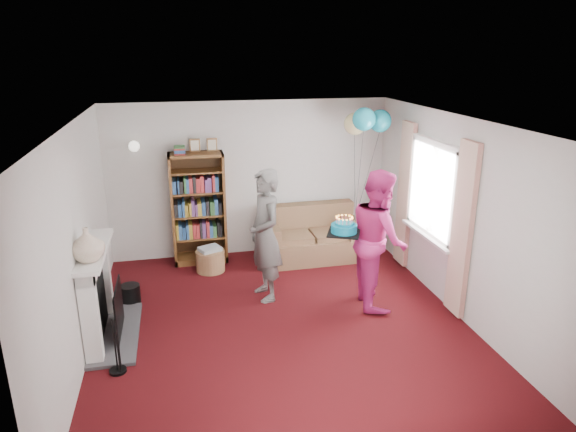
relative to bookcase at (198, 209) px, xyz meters
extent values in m
plane|color=black|center=(0.86, -2.30, -0.87)|extent=(5.00, 5.00, 0.00)
cube|color=silver|center=(0.86, 0.21, 0.38)|extent=(4.50, 0.02, 2.50)
cube|color=silver|center=(-1.40, -2.30, 0.38)|extent=(0.02, 5.00, 2.50)
cube|color=silver|center=(3.12, -2.30, 0.38)|extent=(0.02, 5.00, 2.50)
cube|color=white|center=(0.86, -2.30, 1.64)|extent=(4.50, 5.00, 0.01)
cube|color=#3F3F42|center=(-1.14, -2.10, -0.85)|extent=(0.55, 1.40, 0.04)
cube|color=white|center=(-1.29, -2.65, -0.34)|extent=(0.18, 0.14, 1.06)
cube|color=white|center=(-1.29, -1.55, -0.34)|extent=(0.18, 0.14, 1.06)
cube|color=white|center=(-1.29, -2.10, 0.13)|extent=(0.18, 1.24, 0.16)
cube|color=white|center=(-1.26, -2.10, 0.23)|extent=(0.28, 1.35, 0.05)
cube|color=black|center=(-1.31, -2.10, -0.39)|extent=(0.10, 0.80, 0.86)
cube|color=black|center=(-1.07, -2.10, -0.54)|extent=(0.02, 0.70, 0.60)
cylinder|color=black|center=(-1.04, -2.88, -0.55)|extent=(0.18, 0.18, 0.64)
cylinder|color=black|center=(-1.01, -1.30, -0.74)|extent=(0.26, 0.26, 0.26)
cube|color=white|center=(3.07, -1.70, 1.21)|extent=(0.08, 1.30, 0.08)
cube|color=white|center=(3.07, -1.70, -0.04)|extent=(0.08, 1.30, 0.08)
cube|color=white|center=(3.10, -1.70, 0.58)|extent=(0.01, 1.15, 1.20)
cube|color=white|center=(3.04, -1.70, -0.07)|extent=(0.14, 1.32, 0.04)
cube|color=beige|center=(3.06, -2.52, 0.28)|extent=(0.07, 0.38, 2.20)
cube|color=beige|center=(3.06, -0.88, 0.28)|extent=(0.07, 0.38, 2.20)
cylinder|color=gold|center=(-0.89, 0.15, 1.03)|extent=(0.04, 0.12, 0.04)
sphere|color=white|center=(-0.89, 0.06, 1.01)|extent=(0.16, 0.16, 0.16)
cube|color=#472B14|center=(0.00, 0.16, 0.01)|extent=(0.83, 0.04, 1.76)
cube|color=brown|center=(-0.39, -0.03, 0.01)|extent=(0.04, 0.42, 1.76)
cube|color=brown|center=(0.40, -0.03, 0.01)|extent=(0.04, 0.42, 1.76)
cube|color=brown|center=(0.00, -0.03, 0.87)|extent=(0.83, 0.42, 0.04)
cube|color=brown|center=(0.00, -0.03, -0.82)|extent=(0.83, 0.42, 0.10)
cube|color=brown|center=(0.00, -0.03, -0.45)|extent=(0.75, 0.38, 0.03)
cube|color=brown|center=(0.00, -0.03, -0.08)|extent=(0.75, 0.38, 0.02)
cube|color=brown|center=(0.00, -0.03, 0.29)|extent=(0.75, 0.38, 0.02)
cube|color=brown|center=(0.00, -0.03, 0.61)|extent=(0.75, 0.38, 0.02)
cube|color=maroon|center=(-0.23, -0.05, 0.95)|extent=(0.16, 0.22, 0.12)
cube|color=brown|center=(0.00, 0.02, 1.00)|extent=(0.16, 0.02, 0.20)
cube|color=brown|center=(0.26, 0.02, 1.00)|extent=(0.16, 0.02, 0.20)
cube|color=brown|center=(1.75, -0.30, -0.68)|extent=(1.58, 0.84, 0.37)
cube|color=brown|center=(1.75, 0.00, -0.35)|extent=(1.58, 0.24, 0.65)
cube|color=brown|center=(1.08, -0.30, -0.49)|extent=(0.24, 0.79, 0.51)
cube|color=brown|center=(2.42, -0.30, -0.49)|extent=(0.24, 0.79, 0.51)
cube|color=brown|center=(1.39, -0.38, -0.47)|extent=(0.67, 0.54, 0.12)
cube|color=brown|center=(2.10, -0.38, -0.47)|extent=(0.67, 0.54, 0.12)
cylinder|color=#966C46|center=(0.12, -0.47, -0.70)|extent=(0.44, 0.44, 0.33)
cube|color=beige|center=(0.12, -0.47, -0.51)|extent=(0.31, 0.24, 0.06)
imported|color=black|center=(0.80, -1.50, 0.03)|extent=(0.54, 0.72, 1.80)
imported|color=#C72775|center=(2.22, -1.97, 0.05)|extent=(0.80, 0.97, 1.83)
cube|color=black|center=(1.71, -2.04, 0.19)|extent=(0.39, 0.39, 0.02)
cylinder|color=#0D7698|center=(1.71, -2.04, 0.25)|extent=(0.33, 0.33, 0.10)
cylinder|color=#0D7698|center=(1.71, -2.04, 0.31)|extent=(0.24, 0.24, 0.04)
cylinder|color=pink|center=(1.81, -2.04, 0.35)|extent=(0.01, 0.01, 0.09)
sphere|color=orange|center=(1.81, -2.04, 0.40)|extent=(0.02, 0.02, 0.02)
cylinder|color=pink|center=(1.80, -2.00, 0.35)|extent=(0.01, 0.01, 0.09)
sphere|color=orange|center=(1.80, -2.00, 0.40)|extent=(0.02, 0.02, 0.02)
cylinder|color=pink|center=(1.76, -1.96, 0.35)|extent=(0.01, 0.01, 0.09)
sphere|color=orange|center=(1.76, -1.96, 0.40)|extent=(0.02, 0.02, 0.02)
cylinder|color=pink|center=(1.71, -1.95, 0.35)|extent=(0.01, 0.01, 0.09)
sphere|color=orange|center=(1.71, -1.95, 0.40)|extent=(0.02, 0.02, 0.02)
cylinder|color=pink|center=(1.66, -1.96, 0.35)|extent=(0.01, 0.01, 0.09)
sphere|color=orange|center=(1.66, -1.96, 0.40)|extent=(0.02, 0.02, 0.02)
cylinder|color=pink|center=(1.63, -2.00, 0.35)|extent=(0.01, 0.01, 0.09)
sphere|color=orange|center=(1.63, -2.00, 0.40)|extent=(0.02, 0.02, 0.02)
cylinder|color=pink|center=(1.62, -2.04, 0.35)|extent=(0.01, 0.01, 0.09)
sphere|color=orange|center=(1.62, -2.04, 0.40)|extent=(0.02, 0.02, 0.02)
cylinder|color=pink|center=(1.63, -2.09, 0.35)|extent=(0.01, 0.01, 0.09)
sphere|color=orange|center=(1.63, -2.09, 0.40)|extent=(0.02, 0.02, 0.02)
cylinder|color=pink|center=(1.66, -2.13, 0.35)|extent=(0.01, 0.01, 0.09)
sphere|color=orange|center=(1.66, -2.13, 0.40)|extent=(0.02, 0.02, 0.02)
cylinder|color=pink|center=(1.71, -2.14, 0.35)|extent=(0.01, 0.01, 0.09)
sphere|color=orange|center=(1.71, -2.14, 0.40)|extent=(0.02, 0.02, 0.02)
cylinder|color=pink|center=(1.76, -2.13, 0.35)|extent=(0.01, 0.01, 0.09)
sphere|color=orange|center=(1.76, -2.13, 0.40)|extent=(0.02, 0.02, 0.02)
cylinder|color=pink|center=(1.80, -2.09, 0.35)|extent=(0.01, 0.01, 0.09)
sphere|color=orange|center=(1.80, -2.09, 0.40)|extent=(0.02, 0.02, 0.02)
sphere|color=#3F3F3F|center=(2.42, -0.50, -0.21)|extent=(0.02, 0.02, 0.02)
sphere|color=teal|center=(2.76, -0.49, 1.35)|extent=(0.34, 0.34, 0.34)
sphere|color=#DACB85|center=(2.43, -0.30, 1.29)|extent=(0.34, 0.34, 0.34)
sphere|color=teal|center=(2.43, -0.68, 1.41)|extent=(0.34, 0.34, 0.34)
imported|color=beige|center=(-1.26, -2.45, 0.44)|extent=(0.43, 0.43, 0.36)
camera|label=1|loc=(-0.27, -7.81, 2.41)|focal=32.00mm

